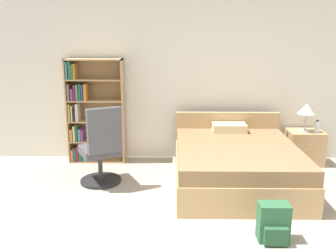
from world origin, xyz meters
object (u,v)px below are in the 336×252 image
object	(u,v)px
bookshelf	(89,111)
table_lamp	(307,110)
office_chair	(102,151)
nightstand	(304,147)
water_bottle	(317,127)
backpack_green	(274,223)
bed	(235,163)

from	to	relation	value
bookshelf	table_lamp	bearing A→B (deg)	-1.95
bookshelf	office_chair	distance (m)	1.10
nightstand	water_bottle	world-z (taller)	water_bottle
backpack_green	water_bottle	bearing A→B (deg)	61.50
office_chair	nightstand	xyz separation A→B (m)	(2.99, 0.90, -0.21)
office_chair	backpack_green	xyz separation A→B (m)	(1.93, -1.37, -0.29)
office_chair	water_bottle	xyz separation A→B (m)	(3.11, 0.80, 0.14)
bookshelf	bed	xyz separation A→B (m)	(2.15, -0.90, -0.53)
nightstand	water_bottle	xyz separation A→B (m)	(0.12, -0.11, 0.36)
office_chair	nightstand	bearing A→B (deg)	16.81
bookshelf	backpack_green	distance (m)	3.35
water_bottle	backpack_green	bearing A→B (deg)	-118.50
bookshelf	backpack_green	world-z (taller)	bookshelf
bookshelf	table_lamp	distance (m)	3.33
bed	backpack_green	distance (m)	1.47
table_lamp	backpack_green	xyz separation A→B (m)	(-1.03, -2.25, -0.68)
bookshelf	backpack_green	bearing A→B (deg)	-45.74
bed	water_bottle	distance (m)	1.54
bed	water_bottle	size ratio (longest dim) A/B	9.88
nightstand	table_lamp	xyz separation A→B (m)	(-0.03, -0.03, 0.60)
office_chair	table_lamp	world-z (taller)	office_chair
bed	backpack_green	world-z (taller)	bed
office_chair	bed	bearing A→B (deg)	2.71
office_chair	nightstand	world-z (taller)	office_chair
backpack_green	office_chair	bearing A→B (deg)	144.58
bed	nightstand	distance (m)	1.45
office_chair	water_bottle	size ratio (longest dim) A/B	5.49
office_chair	nightstand	distance (m)	3.13
office_chair	backpack_green	bearing A→B (deg)	-35.42
bed	backpack_green	xyz separation A→B (m)	(0.15, -1.46, -0.10)
bookshelf	water_bottle	bearing A→B (deg)	-3.10
nightstand	backpack_green	bearing A→B (deg)	-114.86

